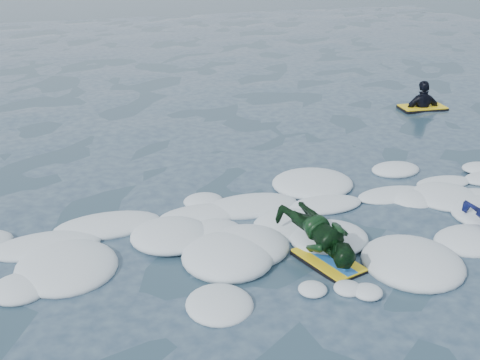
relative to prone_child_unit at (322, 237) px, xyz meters
name	(u,v)px	position (x,y,z in m)	size (l,w,h in m)	color
ground	(305,265)	(-0.27, -0.13, -0.27)	(120.00, 120.00, 0.00)	#1B3841
foam_band	(274,227)	(-0.27, 0.91, -0.27)	(12.00, 3.10, 0.30)	silver
prone_child_unit	(322,237)	(0.00, 0.00, 0.00)	(0.74, 1.37, 0.52)	black
waiting_rider_unit	(422,114)	(4.76, 5.05, -0.36)	(1.04, 0.64, 1.49)	black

